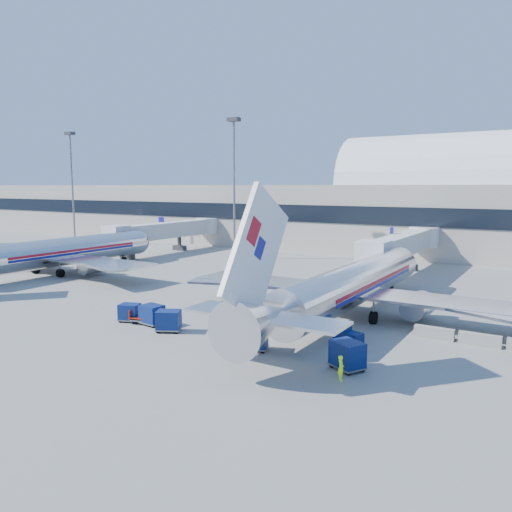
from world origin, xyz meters
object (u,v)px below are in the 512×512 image
Objects in this scene: cart_solo_far at (347,355)px; cart_open_red at (145,318)px; barrier_near at (434,333)px; cart_solo_near at (255,339)px; airliner_main at (350,286)px; airliner_mid at (53,253)px; jetbridge_near at (405,244)px; cart_train_c at (130,312)px; mast_west at (234,167)px; tug_lead at (228,329)px; barrier_mid at (480,340)px; mast_far_west at (72,171)px; ramp_worker at (341,368)px; cart_train_a at (169,320)px; tug_left at (230,310)px; tug_right at (348,334)px; jetbridge_mid at (171,230)px; cart_train_b at (152,314)px.

cart_solo_far reaches higher than cart_open_red.
cart_solo_near is (-10.36, -9.79, 0.39)m from barrier_near.
airliner_mid is at bearing 180.00° from airliner_main.
jetbridge_near is 40.27m from cart_train_c.
mast_west is at bearing 91.67° from cart_train_c.
jetbridge_near is 38.72m from cart_solo_near.
tug_lead is 1.25× the size of cart_train_c.
airliner_mid is at bearing 177.31° from barrier_mid.
ramp_worker is at bearing -27.93° from mast_far_west.
airliner_mid is at bearing 131.53° from cart_train_a.
tug_left is 1.37× the size of ramp_worker.
tug_left is at bearing -102.09° from jetbridge_near.
mast_west is 46.04m from tug_lead.
cart_solo_far is at bearing -51.78° from tug_right.
cart_open_red is (-19.01, 1.13, -0.56)m from cart_solo_far.
jetbridge_near is 42.00m from jetbridge_mid.
ramp_worker is at bearing -34.99° from cart_solo_near.
barrier_mid is at bearing 84.22° from cart_solo_far.
airliner_main is at bearing 138.72° from cart_solo_far.
tug_lead is 6.45m from tug_left.
cart_train_a reaches higher than cart_train_b.
tug_right is (2.63, -7.03, -2.28)m from airliner_main.
ramp_worker is at bearing -117.90° from barrier_mid.
cart_solo_near is (11.02, -0.97, -0.08)m from cart_train_b.
airliner_main is at bearing 59.23° from cart_solo_near.
cart_train_b is (-2.51, 0.71, -0.00)m from cart_train_a.
tug_lead is 3.56m from cart_solo_near.
cart_train_b is at bearing 136.72° from tug_left.
jetbridge_mid is at bearing 107.79° from cart_train_c.
cart_train_c is 0.81× the size of cart_solo_far.
cart_open_red is (-16.91, -4.23, -0.22)m from tug_right.
cart_train_a is at bearing -132.09° from airliner_main.
cart_solo_near is 0.84× the size of cart_open_red.
cart_train_a is (19.13, -37.53, -13.86)m from mast_west.
mast_far_west reaches higher than cart_train_b.
jetbridge_mid is (-2.40, 26.30, 1.00)m from airliner_mid.
tug_right is 7.66m from ramp_worker.
tug_left is 7.59m from cart_open_red.
tug_right reaches higher than barrier_mid.
cart_open_red is at bearing -161.10° from barrier_mid.
tug_right is (-8.67, -4.52, 0.20)m from barrier_mid.
ramp_worker is at bearing -128.71° from tug_left.
cart_solo_near is 0.82× the size of cart_solo_far.
jetbridge_mid is at bearing 180.00° from jetbridge_near.
jetbridge_mid is 47.59m from tug_left.
mast_far_west reaches higher than cart_open_red.
airliner_main reaches higher than cart_open_red.
ramp_worker is (7.46, -40.59, -3.15)m from jetbridge_near.
cart_train_a is (-8.47, -38.34, -3.00)m from jetbridge_near.
cart_open_red is 1.63× the size of ramp_worker.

